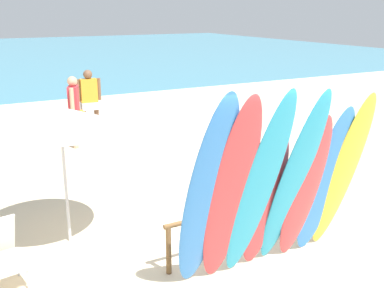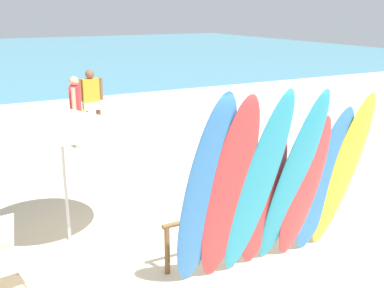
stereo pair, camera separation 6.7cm
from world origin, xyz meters
TOP-DOWN VIEW (x-y plane):
  - ground at (0.00, 14.00)m, footprint 60.00×60.00m
  - surfboard_rack at (0.00, 0.00)m, footprint 2.53×0.07m
  - surfboard_blue_0 at (-1.06, -0.70)m, footprint 0.54×0.98m
  - surfboard_red_1 at (-0.78, -0.74)m, footprint 0.57×0.99m
  - surfboard_teal_2 at (-0.40, -0.75)m, footprint 0.60×1.02m
  - surfboard_red_3 at (-0.14, -0.54)m, footprint 0.49×0.66m
  - surfboard_teal_4 at (0.16, -0.69)m, footprint 0.53×1.00m
  - surfboard_red_5 at (0.42, -0.62)m, footprint 0.49×0.73m
  - surfboard_blue_6 at (0.78, -0.60)m, footprint 0.62×0.69m
  - surfboard_yellow_7 at (1.07, -0.62)m, footprint 0.53×0.81m
  - beachgoer_near_rack at (-0.09, 7.28)m, footprint 0.66×0.28m
  - beachgoer_by_water at (-0.75, 6.29)m, footprint 0.45×0.62m
  - beach_umbrella at (-2.12, 1.47)m, footprint 1.77×1.77m

SIDE VIEW (x-z plane):
  - ground at x=0.00m, z-range 0.00..0.00m
  - surfboard_rack at x=0.00m, z-range 0.19..0.88m
  - surfboard_red_3 at x=-0.14m, z-range 0.00..1.97m
  - beachgoer_by_water at x=-0.75m, z-range 0.13..1.87m
  - beachgoer_near_rack at x=-0.09m, z-range 0.13..1.87m
  - surfboard_red_5 at x=0.42m, z-range 0.00..2.12m
  - surfboard_blue_6 at x=0.78m, z-range 0.00..2.18m
  - surfboard_yellow_7 at x=1.07m, z-range 0.00..2.33m
  - surfboard_teal_4 at x=0.16m, z-range 0.00..2.48m
  - surfboard_red_1 at x=-0.78m, z-range 0.00..2.51m
  - surfboard_teal_2 at x=-0.40m, z-range 0.00..2.53m
  - surfboard_blue_0 at x=-1.06m, z-range 0.00..2.55m
  - beach_umbrella at x=-2.12m, z-range 0.85..2.86m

